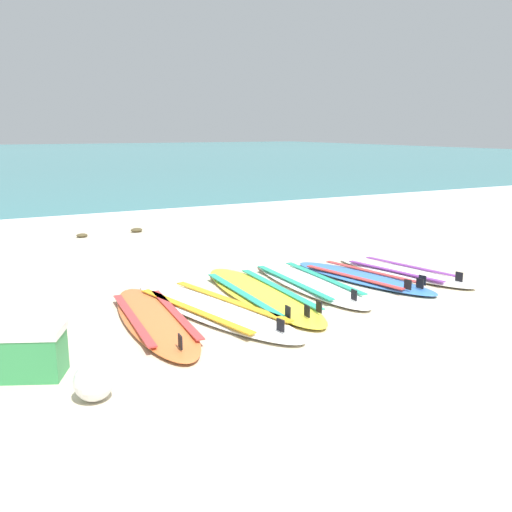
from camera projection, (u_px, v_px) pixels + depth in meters
ground_plane at (268, 306)px, 5.75m from camera, size 80.00×80.00×0.00m
sea at (3, 156)px, 36.63m from camera, size 80.00×60.00×0.10m
wave_foam_strip at (116, 218)px, 11.09m from camera, size 80.00×0.85×0.11m
surfboard_0 at (154, 319)px, 5.23m from camera, size 0.71×2.25×0.18m
surfboard_1 at (211, 308)px, 5.54m from camera, size 1.21×2.59×0.18m
surfboard_2 at (261, 294)px, 6.04m from camera, size 0.68×2.47×0.18m
surfboard_3 at (308, 283)px, 6.48m from camera, size 0.62×2.29×0.18m
surfboard_4 at (362, 277)px, 6.71m from camera, size 0.96×2.08×0.18m
surfboard_5 at (402, 272)px, 6.97m from camera, size 0.90×2.01×0.18m
cooler_box at (32, 351)px, 4.06m from camera, size 0.55×0.47×0.38m
beach_ball at (94, 382)px, 3.72m from camera, size 0.26×0.26×0.26m
seaweed_clump_near_shoreline at (82, 235)px, 9.39m from camera, size 0.18×0.15×0.06m
seaweed_clump_mid_sand at (137, 230)px, 9.87m from camera, size 0.21×0.16×0.07m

